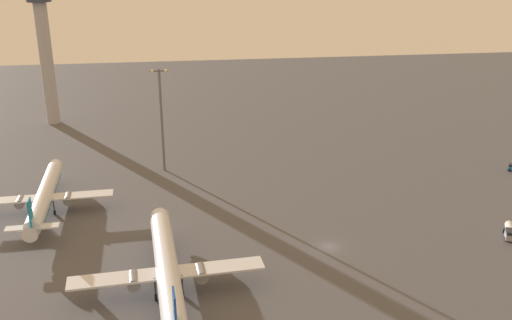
% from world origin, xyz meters
% --- Properties ---
extents(ground_plane, '(416.00, 416.00, 0.00)m').
position_xyz_m(ground_plane, '(0.00, 0.00, 0.00)').
color(ground_plane, '#4C4C51').
extents(control_tower, '(8.00, 8.00, 49.43)m').
position_xyz_m(control_tower, '(-72.50, 100.12, 28.13)').
color(control_tower, '#A8A8B2').
rests_on(control_tower, ground).
extents(airplane_mid_apron, '(34.87, 44.76, 11.48)m').
position_xyz_m(airplane_mid_apron, '(-33.04, -12.28, 4.34)').
color(airplane_mid_apron, silver).
rests_on(airplane_mid_apron, ground).
extents(airplane_terminal_side, '(31.28, 40.21, 10.32)m').
position_xyz_m(airplane_terminal_side, '(-61.37, 25.67, 3.90)').
color(airplane_terminal_side, silver).
rests_on(airplane_terminal_side, ground).
extents(fuel_truck, '(4.47, 6.61, 2.35)m').
position_xyz_m(fuel_truck, '(39.47, -1.47, 1.37)').
color(fuel_truck, gray).
rests_on(fuel_truck, ground).
extents(pushback_tug, '(3.54, 3.29, 2.05)m').
position_xyz_m(pushback_tug, '(60.98, 34.66, 1.07)').
color(pushback_tug, '#3372BF').
rests_on(pushback_tug, ground).
extents(apron_light_central, '(4.80, 0.90, 28.39)m').
position_xyz_m(apron_light_central, '(-34.01, 48.77, 16.07)').
color(apron_light_central, slate).
rests_on(apron_light_central, ground).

